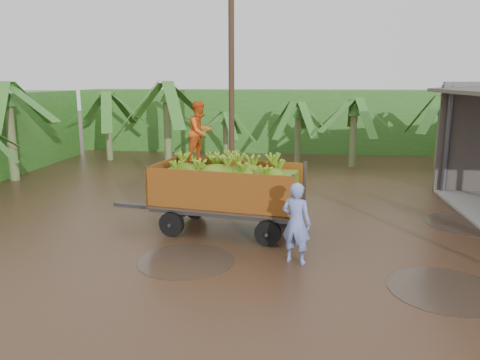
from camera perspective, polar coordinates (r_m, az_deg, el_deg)
name	(u,v)px	position (r m, az deg, el deg)	size (l,w,h in m)	color
ground	(303,236)	(12.95, 7.72, -6.81)	(100.00, 100.00, 0.00)	black
hedge_north	(267,120)	(28.41, 3.33, 7.31)	(22.00, 3.00, 3.60)	#2D661E
banana_trailer	(227,187)	(12.96, -1.59, -0.86)	(5.75, 2.66, 3.61)	#A25C17
man_blue	(296,223)	(10.87, 6.87, -5.23)	(0.70, 0.46, 1.91)	#7082CD
utility_pole	(231,74)	(19.65, -1.05, 12.81)	(1.20, 0.24, 8.71)	#47301E
banana_plants	(164,138)	(19.80, -9.30, 5.10)	(24.97, 19.89, 4.24)	#2D661E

